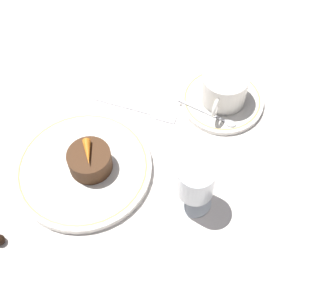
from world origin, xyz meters
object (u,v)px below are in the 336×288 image
at_px(coffee_cup, 224,88).
at_px(fork, 144,111).
at_px(dinner_plate, 83,169).
at_px(dessert_cake, 90,160).
at_px(wine_glass, 196,183).

distance_m(coffee_cup, fork, 0.16).
distance_m(dinner_plate, fork, 0.17).
height_order(coffee_cup, dessert_cake, coffee_cup).
bearing_deg(wine_glass, coffee_cup, -174.34).
relative_size(coffee_cup, wine_glass, 1.05).
relative_size(dinner_plate, fork, 1.43).
xyz_separation_m(coffee_cup, wine_glass, (0.23, 0.02, 0.03)).
bearing_deg(dessert_cake, dinner_plate, -62.12).
height_order(coffee_cup, wine_glass, wine_glass).
bearing_deg(dessert_cake, fork, 167.33).
xyz_separation_m(coffee_cup, fork, (0.08, -0.13, -0.04)).
relative_size(dinner_plate, dessert_cake, 3.21).
relative_size(wine_glass, fork, 0.64).
bearing_deg(fork, coffee_cup, 120.61).
xyz_separation_m(dinner_plate, fork, (-0.16, 0.05, -0.01)).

